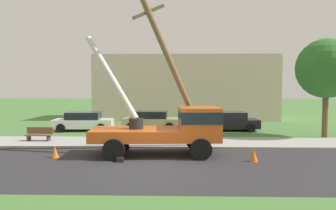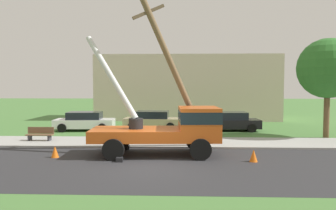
# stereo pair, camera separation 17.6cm
# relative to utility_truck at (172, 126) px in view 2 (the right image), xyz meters

# --- Properties ---
(ground_plane) EXTENTS (120.00, 120.00, 0.00)m
(ground_plane) POSITION_rel_utility_truck_xyz_m (-0.86, 9.77, -1.41)
(ground_plane) COLOR #477538
(road_asphalt) EXTENTS (80.00, 7.55, 0.01)m
(road_asphalt) POSITION_rel_utility_truck_xyz_m (-0.86, -2.23, -1.40)
(road_asphalt) COLOR #2B2B2D
(road_asphalt) RESTS_ON ground
(sidewalk_strip) EXTENTS (80.00, 3.38, 0.10)m
(sidewalk_strip) POSITION_rel_utility_truck_xyz_m (-0.86, 3.23, -1.36)
(sidewalk_strip) COLOR #9E9E99
(sidewalk_strip) RESTS_ON ground
(utility_truck) EXTENTS (6.88, 3.21, 5.98)m
(utility_truck) POSITION_rel_utility_truck_xyz_m (0.00, 0.00, 0.00)
(utility_truck) COLOR #C65119
(utility_truck) RESTS_ON ground
(leaning_utility_pole) EXTENTS (4.16, 1.80, 8.28)m
(leaning_utility_pole) POSITION_rel_utility_truck_xyz_m (0.04, 1.43, 2.81)
(leaning_utility_pole) COLOR brown
(leaning_utility_pole) RESTS_ON ground
(traffic_cone_ahead) EXTENTS (0.36, 0.36, 0.56)m
(traffic_cone_ahead) POSITION_rel_utility_truck_xyz_m (3.67, -1.36, -1.13)
(traffic_cone_ahead) COLOR orange
(traffic_cone_ahead) RESTS_ON ground
(traffic_cone_behind) EXTENTS (0.36, 0.36, 0.56)m
(traffic_cone_behind) POSITION_rel_utility_truck_xyz_m (-5.55, -0.83, -1.13)
(traffic_cone_behind) COLOR orange
(traffic_cone_behind) RESTS_ON ground
(parked_sedan_white) EXTENTS (4.51, 2.21, 1.42)m
(parked_sedan_white) POSITION_rel_utility_truck_xyz_m (-6.85, 8.39, -0.70)
(parked_sedan_white) COLOR silver
(parked_sedan_white) RESTS_ON ground
(parked_sedan_tan) EXTENTS (4.47, 2.13, 1.42)m
(parked_sedan_tan) POSITION_rel_utility_truck_xyz_m (-1.78, 9.32, -0.70)
(parked_sedan_tan) COLOR tan
(parked_sedan_tan) RESTS_ON ground
(parked_sedan_black) EXTENTS (4.47, 2.13, 1.42)m
(parked_sedan_black) POSITION_rel_utility_truck_xyz_m (4.13, 8.67, -0.70)
(parked_sedan_black) COLOR black
(parked_sedan_black) RESTS_ON ground
(park_bench) EXTENTS (1.60, 0.45, 0.90)m
(park_bench) POSITION_rel_utility_truck_xyz_m (-8.07, 3.29, -0.95)
(park_bench) COLOR brown
(park_bench) RESTS_ON ground
(roadside_tree_near) EXTENTS (3.86, 3.86, 6.45)m
(roadside_tree_near) POSITION_rel_utility_truck_xyz_m (9.88, 5.50, 3.09)
(roadside_tree_near) COLOR brown
(roadside_tree_near) RESTS_ON ground
(lowrise_building_backdrop) EXTENTS (18.00, 6.00, 6.40)m
(lowrise_building_backdrop) POSITION_rel_utility_truck_xyz_m (1.07, 17.86, 1.79)
(lowrise_building_backdrop) COLOR beige
(lowrise_building_backdrop) RESTS_ON ground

